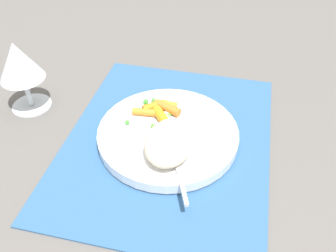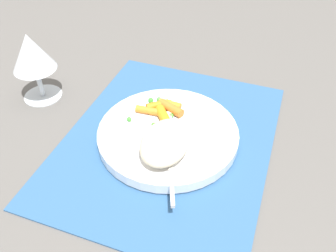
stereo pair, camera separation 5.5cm
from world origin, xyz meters
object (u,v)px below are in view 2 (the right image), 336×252
Objects in this scene: fork at (169,144)px; carrot_portion at (163,110)px; plate at (168,134)px; rice_mound at (165,142)px; wine_glass at (31,54)px.

carrot_portion is at bearing 26.74° from fork.
fork is (-0.07, -0.04, -0.00)m from carrot_portion.
plate is 2.82× the size of carrot_portion.
fork is at bearing -153.26° from carrot_portion.
carrot_portion is (0.04, 0.02, 0.02)m from plate.
rice_mound is 1.25× the size of carrot_portion.
rice_mound is 0.56× the size of fork.
wine_glass is at bearing 76.53° from fork.
fork is at bearing -157.68° from plate.
fork is (-0.03, -0.01, 0.01)m from plate.
plate is at bearing -97.54° from wine_glass.
fork is 1.41× the size of wine_glass.
wine_glass reaches higher than carrot_portion.
plate is 0.06m from rice_mound.
wine_glass reaches higher than plate.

